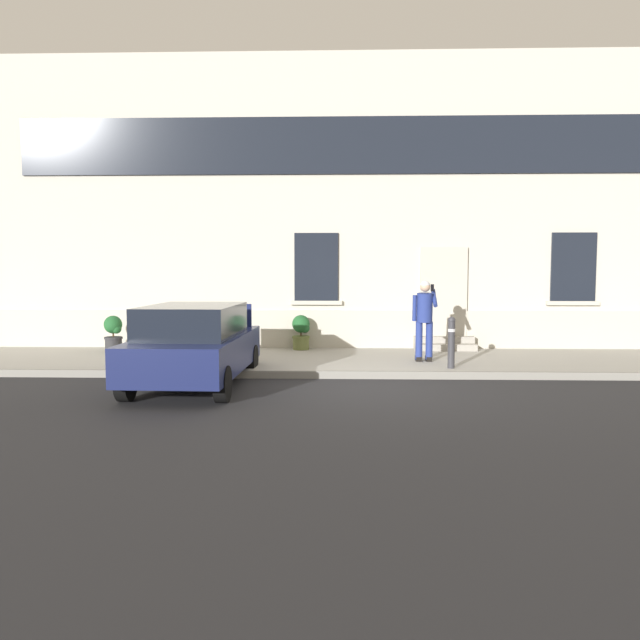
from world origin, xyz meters
name	(u,v)px	position (x,y,z in m)	size (l,w,h in m)	color
ground_plane	(361,388)	(0.00, 0.00, 0.00)	(80.00, 80.00, 0.00)	#232326
sidewalk	(357,361)	(0.00, 2.80, 0.07)	(24.00, 3.60, 0.15)	#99968E
curb_edge	(359,375)	(0.00, 0.94, 0.07)	(24.00, 0.12, 0.15)	gray
building_facade	(355,208)	(0.01, 5.29, 3.73)	(24.00, 1.52, 7.50)	beige
entrance_stoop	(444,344)	(2.22, 4.33, 0.28)	(1.49, 0.64, 0.32)	#9E998E
hatchback_car_navy	(195,344)	(-3.03, 0.04, 0.79)	(1.88, 4.11, 1.50)	#161E4C
bollard_near_person	(451,340)	(1.86, 1.35, 0.71)	(0.15, 0.15, 1.04)	#333338
person_on_phone	(424,315)	(1.44, 2.27, 1.15)	(0.51, 0.46, 1.75)	navy
planter_charcoal	(113,332)	(-5.94, 3.88, 0.61)	(0.44, 0.44, 0.86)	#2D2D30
planter_terracotta	(207,332)	(-3.64, 3.90, 0.61)	(0.44, 0.44, 0.86)	#B25B38
planter_olive	(301,331)	(-1.34, 4.21, 0.61)	(0.44, 0.44, 0.86)	#606B38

